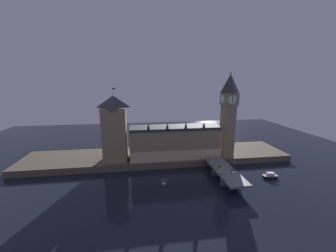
{
  "coord_description": "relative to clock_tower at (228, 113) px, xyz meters",
  "views": [
    {
      "loc": [
        -15.79,
        -128.31,
        66.59
      ],
      "look_at": [
        5.82,
        20.0,
        33.37
      ],
      "focal_mm": 22.0,
      "sensor_mm": 36.0,
      "label": 1
    }
  ],
  "objects": [
    {
      "name": "ground_plane",
      "position": [
        -55.72,
        -26.26,
        -41.11
      ],
      "size": [
        400.0,
        400.0,
        0.0
      ],
      "primitive_type": "plane",
      "color": "black"
    },
    {
      "name": "embankment",
      "position": [
        -55.72,
        12.74,
        -38.57
      ],
      "size": [
        220.0,
        42.0,
        5.08
      ],
      "color": "brown",
      "rests_on": "ground_plane"
    },
    {
      "name": "parliament_hall",
      "position": [
        -42.95,
        4.18,
        -23.3
      ],
      "size": [
        71.78,
        20.23,
        30.69
      ],
      "color": "#8E7A56",
      "rests_on": "embankment"
    },
    {
      "name": "clock_tower",
      "position": [
        0.0,
        0.0,
        0.0
      ],
      "size": [
        11.73,
        11.84,
        68.18
      ],
      "color": "#8E7A56",
      "rests_on": "embankment"
    },
    {
      "name": "victoria_tower",
      "position": [
        -90.03,
        4.13,
        -10.61
      ],
      "size": [
        18.12,
        18.12,
        56.54
      ],
      "color": "#8E7A56",
      "rests_on": "embankment"
    },
    {
      "name": "bridge",
      "position": [
        -14.23,
        -31.26,
        -35.77
      ],
      "size": [
        13.53,
        46.0,
        7.24
      ],
      "color": "slate",
      "rests_on": "ground_plane"
    },
    {
      "name": "car_northbound_lead",
      "position": [
        -17.2,
        -28.56,
        -33.21
      ],
      "size": [
        2.0,
        4.72,
        1.42
      ],
      "color": "yellow",
      "rests_on": "bridge"
    },
    {
      "name": "car_southbound_lead",
      "position": [
        -11.25,
        -35.3,
        -33.14
      ],
      "size": [
        2.04,
        4.78,
        1.55
      ],
      "color": "white",
      "rests_on": "bridge"
    },
    {
      "name": "pedestrian_near_rail",
      "position": [
        -20.18,
        -39.21,
        -33.01
      ],
      "size": [
        0.38,
        0.38,
        1.65
      ],
      "color": "black",
      "rests_on": "bridge"
    },
    {
      "name": "pedestrian_mid_walk",
      "position": [
        -8.27,
        -26.73,
        -32.91
      ],
      "size": [
        0.38,
        0.38,
        1.82
      ],
      "color": "black",
      "rests_on": "bridge"
    },
    {
      "name": "pedestrian_far_rail",
      "position": [
        -20.18,
        -23.83,
        -32.92
      ],
      "size": [
        0.38,
        0.38,
        1.8
      ],
      "color": "black",
      "rests_on": "bridge"
    },
    {
      "name": "street_lamp_near",
      "position": [
        -20.58,
        -45.98,
        -30.1
      ],
      "size": [
        1.34,
        0.6,
        6.03
      ],
      "color": "#2D3333",
      "rests_on": "bridge"
    },
    {
      "name": "street_lamp_mid",
      "position": [
        -7.87,
        -31.26,
        -30.17
      ],
      "size": [
        1.34,
        0.6,
        5.92
      ],
      "color": "#2D3333",
      "rests_on": "bridge"
    },
    {
      "name": "street_lamp_far",
      "position": [
        -20.58,
        -16.54,
        -29.67
      ],
      "size": [
        1.34,
        0.6,
        6.72
      ],
      "color": "#2D3333",
      "rests_on": "bridge"
    },
    {
      "name": "boat_downstream",
      "position": [
        18.39,
        -33.41,
        -39.71
      ],
      "size": [
        11.73,
        5.54,
        3.82
      ],
      "color": "#28282D",
      "rests_on": "ground_plane"
    }
  ]
}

